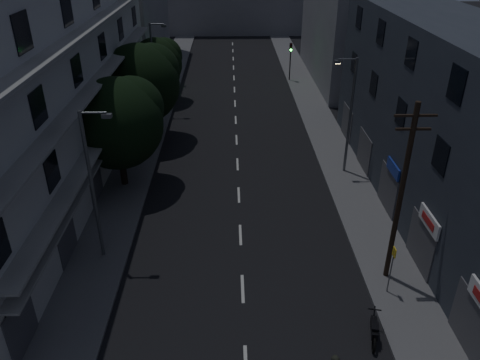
{
  "coord_description": "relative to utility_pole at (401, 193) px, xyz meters",
  "views": [
    {
      "loc": [
        -0.53,
        -10.86,
        15.38
      ],
      "look_at": [
        0.0,
        12.0,
        3.0
      ],
      "focal_mm": 35.0,
      "sensor_mm": 36.0,
      "label": 1
    }
  ],
  "objects": [
    {
      "name": "sidewalk_right",
      "position": [
        0.35,
        17.83,
        -4.79
      ],
      "size": [
        3.0,
        90.0,
        0.15
      ],
      "primitive_type": "cube",
      "color": "#565659",
      "rests_on": "ground"
    },
    {
      "name": "bus_stop_sign",
      "position": [
        -0.3,
        -1.19,
        -2.98
      ],
      "size": [
        0.06,
        0.35,
        2.52
      ],
      "color": "#595B60",
      "rests_on": "sidewalk_right"
    },
    {
      "name": "building_far_end",
      "position": [
        -7.15,
        62.83,
        0.13
      ],
      "size": [
        24.0,
        8.0,
        10.0
      ],
      "primitive_type": "cube",
      "color": "slate",
      "rests_on": "ground"
    },
    {
      "name": "building_right",
      "position": [
        4.85,
        6.82,
        0.63
      ],
      "size": [
        6.19,
        28.0,
        11.0
      ],
      "color": "#2A303A",
      "rests_on": "ground"
    },
    {
      "name": "lane_markings",
      "position": [
        -7.15,
        24.08,
        -4.86
      ],
      "size": [
        0.15,
        60.5,
        0.01
      ],
      "color": "beige",
      "rests_on": "ground"
    },
    {
      "name": "ground",
      "position": [
        -7.15,
        17.83,
        -4.87
      ],
      "size": [
        160.0,
        160.0,
        0.0
      ],
      "primitive_type": "plane",
      "color": "black",
      "rests_on": "ground"
    },
    {
      "name": "traffic_signal_far_right",
      "position": [
        -0.89,
        33.79,
        -1.77
      ],
      "size": [
        0.28,
        0.37,
        4.1
      ],
      "color": "black",
      "rests_on": "sidewalk_right"
    },
    {
      "name": "tree_mid",
      "position": [
        -14.57,
        17.52,
        0.07
      ],
      "size": [
        6.22,
        6.22,
        7.66
      ],
      "color": "black",
      "rests_on": "sidewalk_left"
    },
    {
      "name": "street_lamp_left_near",
      "position": [
        -14.31,
        2.01,
        -0.27
      ],
      "size": [
        1.51,
        0.25,
        8.0
      ],
      "color": "slate",
      "rests_on": "sidewalk_left"
    },
    {
      "name": "street_lamp_right",
      "position": [
        0.29,
        11.37,
        -0.27
      ],
      "size": [
        1.51,
        0.25,
        8.0
      ],
      "color": "#585B60",
      "rests_on": "sidewalk_right"
    },
    {
      "name": "motorcycle",
      "position": [
        -1.73,
        -3.93,
        -4.38
      ],
      "size": [
        0.68,
        1.89,
        1.22
      ],
      "rotation": [
        0.0,
        0.0,
        -0.22
      ],
      "color": "black",
      "rests_on": "ground"
    },
    {
      "name": "street_lamp_left_far",
      "position": [
        -14.39,
        23.96,
        -0.27
      ],
      "size": [
        1.51,
        0.25,
        8.0
      ],
      "color": "#515458",
      "rests_on": "sidewalk_left"
    },
    {
      "name": "utility_pole",
      "position": [
        0.0,
        0.0,
        0.0
      ],
      "size": [
        1.8,
        0.24,
        9.0
      ],
      "color": "black",
      "rests_on": "sidewalk_right"
    },
    {
      "name": "tree_near",
      "position": [
        -14.76,
        9.88,
        -0.18
      ],
      "size": [
        5.89,
        5.89,
        7.26
      ],
      "color": "black",
      "rests_on": "sidewalk_left"
    },
    {
      "name": "traffic_signal_far_left",
      "position": [
        -13.47,
        32.91,
        -1.77
      ],
      "size": [
        0.28,
        0.37,
        4.1
      ],
      "color": "black",
      "rests_on": "sidewalk_left"
    },
    {
      "name": "building_left",
      "position": [
        -19.12,
        10.83,
        2.13
      ],
      "size": [
        7.0,
        36.0,
        14.0
      ],
      "color": "#B7B7B2",
      "rests_on": "ground"
    },
    {
      "name": "sidewalk_left",
      "position": [
        -14.65,
        17.83,
        -4.79
      ],
      "size": [
        3.0,
        90.0,
        0.15
      ],
      "primitive_type": "cube",
      "color": "#565659",
      "rests_on": "ground"
    },
    {
      "name": "tree_far",
      "position": [
        -14.66,
        27.23,
        -0.9
      ],
      "size": [
        4.93,
        4.93,
        6.1
      ],
      "color": "black",
      "rests_on": "sidewalk_left"
    },
    {
      "name": "building_far_right",
      "position": [
        4.85,
        34.83,
        1.63
      ],
      "size": [
        6.0,
        20.0,
        13.0
      ],
      "primitive_type": "cube",
      "color": "slate",
      "rests_on": "ground"
    }
  ]
}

